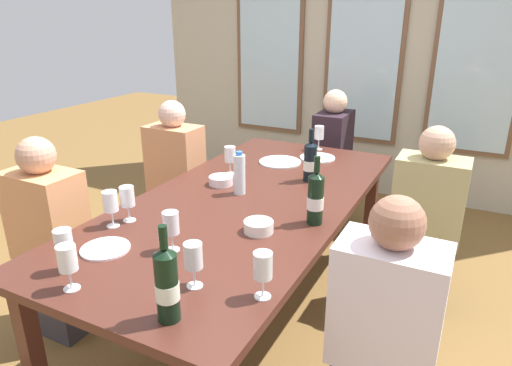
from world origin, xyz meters
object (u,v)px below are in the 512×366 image
object	(u,v)px
tasting_bowl_1	(221,180)
water_bottle	(239,174)
seated_person_1	(425,225)
seated_person_4	(332,161)
white_plate_2	(105,249)
seated_person_3	(383,342)
wine_glass_5	(127,197)
wine_glass_6	(193,257)
wine_bottle_2	(310,161)
dining_table	(246,210)
seated_person_2	(52,244)
tasting_bowl_0	(259,227)
wine_glass_0	(230,156)
seated_person_0	(176,180)
wine_glass_1	(67,260)
wine_glass_3	(110,203)
wine_glass_8	(319,134)
wine_bottle_0	(315,198)
wine_glass_4	(171,225)
wine_glass_7	(263,267)
white_plate_1	(317,158)
wine_glass_2	(64,243)
white_plate_0	(280,162)
wine_bottle_1	(167,284)

from	to	relation	value
tasting_bowl_1	water_bottle	bearing A→B (deg)	-23.45
seated_person_1	seated_person_4	size ratio (longest dim) A/B	1.00
white_plate_2	water_bottle	bearing A→B (deg)	76.56
water_bottle	seated_person_3	world-z (taller)	seated_person_3
wine_glass_5	wine_glass_6	distance (m)	0.68
wine_bottle_2	wine_glass_6	bearing A→B (deg)	-88.89
dining_table	water_bottle	world-z (taller)	water_bottle
wine_bottle_2	seated_person_2	size ratio (longest dim) A/B	0.28
tasting_bowl_0	wine_glass_5	world-z (taller)	wine_glass_5
wine_glass_0	seated_person_0	world-z (taller)	seated_person_0
wine_glass_1	wine_glass_3	distance (m)	0.51
wine_glass_1	wine_glass_5	distance (m)	0.58
wine_glass_3	wine_glass_8	size ratio (longest dim) A/B	1.00
wine_glass_3	seated_person_0	size ratio (longest dim) A/B	0.16
wine_bottle_0	wine_glass_1	world-z (taller)	wine_bottle_0
tasting_bowl_1	water_bottle	world-z (taller)	water_bottle
wine_glass_4	wine_glass_7	xyz separation A→B (m)	(0.48, -0.13, 0.00)
white_plate_1	water_bottle	world-z (taller)	water_bottle
wine_glass_0	wine_bottle_2	bearing A→B (deg)	12.60
wine_glass_0	wine_glass_1	bearing A→B (deg)	-85.02
wine_glass_7	wine_glass_8	world-z (taller)	same
white_plate_1	wine_glass_2	world-z (taller)	wine_glass_2
wine_glass_4	seated_person_2	bearing A→B (deg)	175.32
wine_glass_6	dining_table	bearing A→B (deg)	105.45
seated_person_3	seated_person_4	bearing A→B (deg)	112.95
wine_glass_5	wine_glass_7	xyz separation A→B (m)	(0.84, -0.27, 0.00)
wine_bottle_2	seated_person_1	world-z (taller)	seated_person_1
wine_glass_6	seated_person_0	distance (m)	1.77
white_plate_0	seated_person_3	xyz separation A→B (m)	(0.96, -1.20, -0.22)
seated_person_1	seated_person_0	bearing A→B (deg)	-178.83
wine_glass_6	seated_person_4	xyz separation A→B (m)	(-0.23, 2.32, -0.34)
white_plate_2	wine_glass_7	world-z (taller)	wine_glass_7
wine_glass_5	wine_glass_8	size ratio (longest dim) A/B	1.00
wine_glass_2	wine_glass_8	bearing A→B (deg)	81.60
wine_bottle_0	wine_glass_5	xyz separation A→B (m)	(-0.80, -0.38, -0.01)
wine_glass_2	wine_bottle_2	bearing A→B (deg)	70.96
wine_bottle_2	wine_glass_3	xyz separation A→B (m)	(-0.60, -0.99, -0.00)
wine_bottle_0	wine_glass_7	size ratio (longest dim) A/B	1.89
dining_table	white_plate_2	distance (m)	0.81
white_plate_1	wine_glass_0	xyz separation A→B (m)	(-0.37, -0.54, 0.11)
wine_bottle_2	wine_glass_6	distance (m)	1.24
wine_glass_3	seated_person_3	size ratio (longest dim) A/B	0.16
seated_person_1	wine_glass_8	bearing A→B (deg)	149.25
wine_bottle_1	wine_glass_7	size ratio (longest dim) A/B	1.92
wine_glass_4	wine_glass_8	bearing A→B (deg)	88.79
wine_glass_2	wine_bottle_1	bearing A→B (deg)	-6.56
seated_person_0	seated_person_3	distance (m)	2.04
wine_bottle_0	wine_glass_7	xyz separation A→B (m)	(0.05, -0.65, -0.01)
wine_bottle_0	wine_glass_2	xyz separation A→B (m)	(-0.70, -0.83, -0.01)
seated_person_0	seated_person_3	bearing A→B (deg)	-31.85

